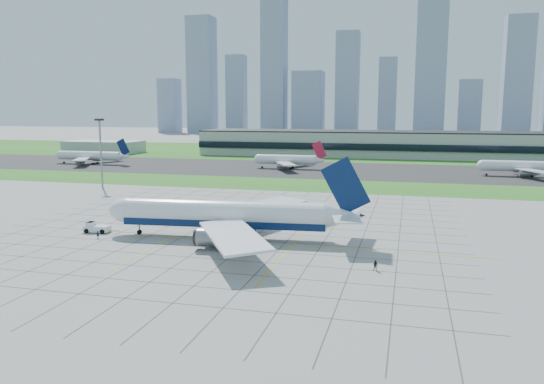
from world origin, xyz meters
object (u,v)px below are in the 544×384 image
object	(u,v)px
pushback_tug	(96,228)
airliner	(226,215)
light_mast	(100,144)
distant_jet_0	(91,156)
crew_near	(98,234)
distant_jet_2	(526,166)
distant_jet_1	(288,160)
crew_far	(376,265)

from	to	relation	value
pushback_tug	airliner	bearing A→B (deg)	-0.41
airliner	light_mast	bearing A→B (deg)	133.43
distant_jet_0	airliner	bearing A→B (deg)	-47.79
crew_near	distant_jet_2	size ratio (longest dim) A/B	0.04
distant_jet_1	distant_jet_2	xyz separation A→B (m)	(107.02, -4.24, 0.00)
airliner	crew_near	world-z (taller)	airliner
pushback_tug	distant_jet_0	world-z (taller)	distant_jet_0
crew_far	distant_jet_0	size ratio (longest dim) A/B	0.05
airliner	crew_far	world-z (taller)	airliner
pushback_tug	crew_near	bearing A→B (deg)	-58.09
distant_jet_0	pushback_tug	bearing A→B (deg)	-56.32
distant_jet_0	distant_jet_2	distance (m)	214.76
airliner	pushback_tug	size ratio (longest dim) A/B	6.85
distant_jet_0	distant_jet_2	xyz separation A→B (m)	(214.76, -0.09, -0.00)
light_mast	distant_jet_2	size ratio (longest dim) A/B	0.60
light_mast	distant_jet_0	xyz separation A→B (m)	(-54.20, 75.06, -11.69)
distant_jet_1	pushback_tug	bearing A→B (deg)	-95.22
light_mast	crew_far	size ratio (longest dim) A/B	13.09
pushback_tug	light_mast	bearing A→B (deg)	116.23
crew_near	light_mast	bearing A→B (deg)	62.83
distant_jet_1	distant_jet_2	bearing A→B (deg)	-2.27
airliner	pushback_tug	xyz separation A→B (m)	(-31.82, -2.50, -4.10)
light_mast	crew_near	xyz separation A→B (m)	(43.90, -71.54, -15.37)
crew_far	distant_jet_1	bearing A→B (deg)	118.85
crew_near	distant_jet_1	size ratio (longest dim) A/B	0.04
crew_near	crew_far	xyz separation A→B (m)	(62.49, -9.27, 0.17)
airliner	pushback_tug	distance (m)	32.18
light_mast	distant_jet_0	bearing A→B (deg)	125.83
airliner	crew_far	bearing A→B (deg)	-30.81
airliner	pushback_tug	bearing A→B (deg)	179.59
light_mast	airliner	distance (m)	97.07
crew_near	distant_jet_2	bearing A→B (deg)	-7.23
crew_near	distant_jet_1	xyz separation A→B (m)	(9.64, 150.75, 3.67)
light_mast	distant_jet_1	bearing A→B (deg)	55.94
crew_far	airliner	bearing A→B (deg)	164.66
crew_far	distant_jet_2	world-z (taller)	distant_jet_2
airliner	distant_jet_1	bearing A→B (deg)	92.46
crew_far	distant_jet_1	world-z (taller)	distant_jet_1
crew_near	distant_jet_0	bearing A→B (deg)	65.09
light_mast	crew_far	world-z (taller)	light_mast
light_mast	crew_near	size ratio (longest dim) A/B	15.81
pushback_tug	distant_jet_1	xyz separation A→B (m)	(13.32, 145.83, 3.40)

